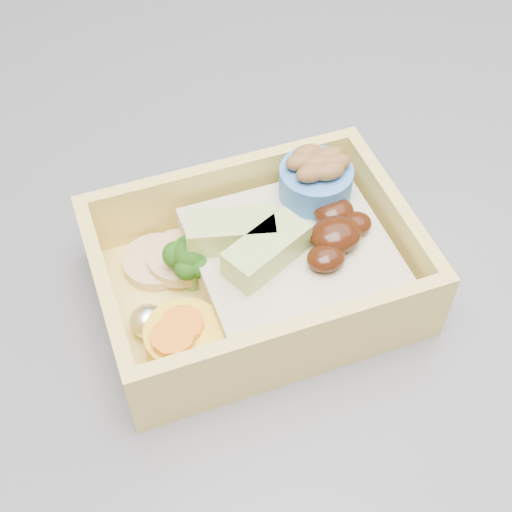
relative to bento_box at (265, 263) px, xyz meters
name	(u,v)px	position (x,y,z in m)	size (l,w,h in m)	color
bento_box	(265,263)	(0.00, 0.00, 0.00)	(0.17, 0.13, 0.06)	#EBCE61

